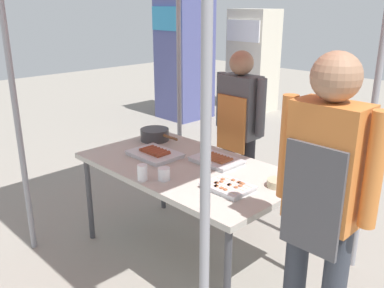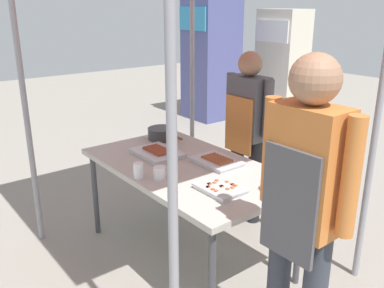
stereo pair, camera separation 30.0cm
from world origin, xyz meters
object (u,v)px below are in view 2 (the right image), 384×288
at_px(cooking_wok, 162,133).
at_px(drink_cup_by_wok, 138,170).
at_px(drink_cup_near_edge, 160,173).
at_px(stall_table, 187,172).
at_px(tray_pork_links, 217,161).
at_px(neighbor_stall_right, 211,57).
at_px(customer_nearby, 303,199).
at_px(tray_grilled_sausages, 157,152).
at_px(vendor_woman, 247,124).
at_px(condiment_bowl, 272,187).
at_px(tray_meat_skewers, 221,188).
at_px(neighbor_stall_left, 282,61).

height_order(cooking_wok, drink_cup_by_wok, drink_cup_by_wok).
height_order(drink_cup_near_edge, drink_cup_by_wok, drink_cup_by_wok).
distance_m(stall_table, drink_cup_near_edge, 0.32).
relative_size(tray_pork_links, neighbor_stall_right, 0.17).
distance_m(stall_table, customer_nearby, 1.22).
relative_size(tray_grilled_sausages, vendor_woman, 0.26).
distance_m(stall_table, neighbor_stall_right, 4.24).
xyz_separation_m(condiment_bowl, customer_nearby, (0.50, -0.36, 0.22)).
bearing_deg(tray_meat_skewers, tray_pork_links, 141.41).
distance_m(tray_grilled_sausages, condiment_bowl, 1.00).
xyz_separation_m(stall_table, condiment_bowl, (0.67, 0.16, 0.08)).
distance_m(tray_pork_links, customer_nearby, 1.15).
bearing_deg(tray_pork_links, vendor_woman, 115.89).
relative_size(drink_cup_by_wok, vendor_woman, 0.07).
height_order(tray_pork_links, drink_cup_by_wok, drink_cup_by_wok).
bearing_deg(vendor_woman, stall_table, 102.69).
relative_size(tray_meat_skewers, vendor_woman, 0.20).
xyz_separation_m(condiment_bowl, drink_cup_by_wok, (-0.68, -0.55, 0.03)).
relative_size(stall_table, condiment_bowl, 11.49).
bearing_deg(customer_nearby, stall_table, 170.01).
xyz_separation_m(tray_meat_skewers, vendor_woman, (-0.66, 0.90, 0.11)).
relative_size(tray_pork_links, vendor_woman, 0.24).
bearing_deg(tray_grilled_sausages, drink_cup_by_wok, -49.46).
xyz_separation_m(cooking_wok, customer_nearby, (1.78, -0.41, 0.19)).
relative_size(tray_meat_skewers, tray_pork_links, 0.83).
distance_m(tray_pork_links, drink_cup_near_edge, 0.48).
relative_size(customer_nearby, neighbor_stall_right, 0.81).
relative_size(tray_pork_links, customer_nearby, 0.21).
bearing_deg(customer_nearby, vendor_woman, 143.39).
bearing_deg(tray_meat_skewers, condiment_bowl, 53.69).
xyz_separation_m(tray_grilled_sausages, neighbor_stall_right, (-2.78, 2.93, 0.26)).
bearing_deg(neighbor_stall_right, vendor_woman, -35.71).
bearing_deg(tray_grilled_sausages, condiment_bowl, 11.89).
bearing_deg(tray_pork_links, neighbor_stall_left, 124.80).
xyz_separation_m(tray_meat_skewers, neighbor_stall_right, (-3.57, 2.99, 0.26)).
height_order(stall_table, drink_cup_by_wok, drink_cup_by_wok).
relative_size(stall_table, customer_nearby, 0.96).
distance_m(stall_table, tray_grilled_sausages, 0.32).
relative_size(stall_table, cooking_wok, 3.98).
height_order(vendor_woman, neighbor_stall_left, neighbor_stall_left).
bearing_deg(tray_pork_links, tray_meat_skewers, -38.59).
xyz_separation_m(vendor_woman, neighbor_stall_left, (-2.46, 3.35, 0.02)).
bearing_deg(neighbor_stall_left, drink_cup_by_wok, -59.97).
bearing_deg(stall_table, condiment_bowl, 13.30).
height_order(tray_meat_skewers, drink_cup_near_edge, drink_cup_near_edge).
bearing_deg(customer_nearby, tray_meat_skewers, 171.44).
distance_m(drink_cup_by_wok, neighbor_stall_left, 5.25).
bearing_deg(neighbor_stall_left, customer_nearby, -48.85).
height_order(stall_table, customer_nearby, customer_nearby).
relative_size(cooking_wok, condiment_bowl, 2.89).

